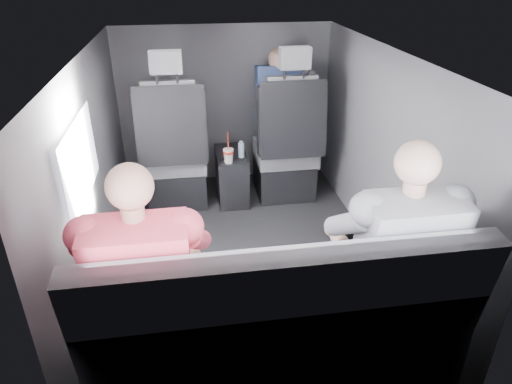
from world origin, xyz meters
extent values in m
plane|color=black|center=(0.00, 0.00, 0.00)|extent=(2.60, 2.60, 0.00)
plane|color=#B2B2AD|center=(0.00, 0.00, 1.35)|extent=(2.60, 2.60, 0.00)
cube|color=#56565B|center=(-0.90, 0.00, 0.68)|extent=(0.02, 2.60, 1.35)
cube|color=#56565B|center=(0.90, 0.00, 0.68)|extent=(0.02, 2.60, 1.35)
cube|color=#56565B|center=(0.00, 1.30, 0.68)|extent=(1.80, 0.02, 1.35)
cube|color=#56565B|center=(0.00, -1.30, 0.68)|extent=(1.80, 0.02, 1.35)
cube|color=white|center=(-0.88, -0.30, 0.90)|extent=(0.02, 0.75, 0.42)
cube|color=black|center=(0.45, 0.67, 0.80)|extent=(0.35, 0.11, 0.59)
cube|color=black|center=(-0.45, 0.92, 0.15)|extent=(0.46, 0.48, 0.30)
cube|color=slate|center=(-0.45, 0.90, 0.38)|extent=(0.48, 0.46, 0.14)
cube|color=slate|center=(-0.45, 0.70, 0.75)|extent=(0.38, 0.18, 0.61)
cube|color=black|center=(-0.67, 0.70, 0.72)|extent=(0.08, 0.21, 0.53)
cube|color=black|center=(-0.23, 0.70, 0.72)|extent=(0.08, 0.21, 0.53)
cube|color=black|center=(-0.45, 0.64, 0.74)|extent=(0.50, 0.11, 0.58)
cube|color=slate|center=(-0.45, 0.66, 1.19)|extent=(0.22, 0.10, 0.15)
cube|color=black|center=(0.45, 0.92, 0.15)|extent=(0.46, 0.48, 0.30)
cube|color=slate|center=(0.45, 0.90, 0.38)|extent=(0.48, 0.46, 0.14)
cube|color=slate|center=(0.45, 0.70, 0.75)|extent=(0.38, 0.18, 0.61)
cube|color=black|center=(0.23, 0.70, 0.72)|extent=(0.08, 0.21, 0.53)
cube|color=black|center=(0.67, 0.70, 0.72)|extent=(0.08, 0.21, 0.53)
cube|color=black|center=(0.45, 0.64, 0.74)|extent=(0.50, 0.11, 0.58)
cube|color=slate|center=(0.45, 0.66, 1.19)|extent=(0.22, 0.10, 0.15)
cube|color=black|center=(0.00, 0.88, 0.20)|extent=(0.24, 0.48, 0.40)
cylinder|color=black|center=(-0.05, 0.76, 0.41)|extent=(0.09, 0.09, 0.01)
cylinder|color=black|center=(0.06, 0.76, 0.41)|extent=(0.09, 0.09, 0.01)
cube|color=slate|center=(0.00, -1.02, 0.23)|extent=(1.60, 0.50, 0.45)
cube|color=slate|center=(0.00, -1.25, 0.68)|extent=(1.60, 0.17, 0.47)
cylinder|color=red|center=(-0.04, 0.70, 0.49)|extent=(0.08, 0.08, 0.02)
cylinder|color=white|center=(-0.04, 0.70, 0.51)|extent=(0.08, 0.08, 0.01)
cylinder|color=red|center=(-0.04, 0.70, 0.58)|extent=(0.01, 0.01, 0.13)
cylinder|color=#A7CFE3|center=(0.07, 0.78, 0.46)|extent=(0.05, 0.05, 0.12)
cylinder|color=#A7CFE3|center=(0.07, 0.78, 0.53)|extent=(0.03, 0.03, 0.02)
cube|color=white|center=(-0.58, -0.70, 0.59)|extent=(0.36, 0.31, 0.02)
cube|color=silver|center=(-0.58, -0.71, 0.60)|extent=(0.27, 0.20, 0.00)
cube|color=white|center=(-0.58, -0.63, 0.60)|extent=(0.10, 0.08, 0.00)
cube|color=white|center=(-0.58, -0.83, 0.70)|extent=(0.30, 0.17, 0.21)
cube|color=silver|center=(-0.58, -0.82, 0.70)|extent=(0.26, 0.14, 0.18)
cube|color=black|center=(0.49, -0.75, 0.59)|extent=(0.31, 0.22, 0.02)
cube|color=black|center=(0.49, -0.77, 0.60)|extent=(0.25, 0.13, 0.00)
cube|color=black|center=(0.49, -0.69, 0.60)|extent=(0.09, 0.05, 0.00)
cube|color=black|center=(0.49, -0.88, 0.70)|extent=(0.30, 0.08, 0.20)
cube|color=silver|center=(0.49, -0.88, 0.70)|extent=(0.27, 0.06, 0.17)
cube|color=#333237|center=(-0.65, -0.90, 0.51)|extent=(0.14, 0.42, 0.12)
cube|color=#333237|center=(-0.44, -0.90, 0.51)|extent=(0.14, 0.42, 0.12)
cube|color=#333237|center=(-0.65, -0.68, 0.23)|extent=(0.12, 0.12, 0.45)
cube|color=#333237|center=(-0.44, -0.68, 0.23)|extent=(0.12, 0.12, 0.45)
cube|color=#CF4452|center=(-0.55, -1.10, 0.74)|extent=(0.38, 0.26, 0.51)
sphere|color=tan|center=(-0.55, -1.07, 1.11)|extent=(0.17, 0.17, 0.17)
cylinder|color=tan|center=(-0.73, -0.82, 0.66)|extent=(0.11, 0.26, 0.11)
cylinder|color=tan|center=(-0.36, -0.82, 0.66)|extent=(0.11, 0.26, 0.11)
cube|color=navy|center=(0.42, -0.90, 0.51)|extent=(0.15, 0.43, 0.13)
cube|color=navy|center=(0.63, -0.90, 0.51)|extent=(0.15, 0.43, 0.13)
cube|color=navy|center=(0.42, -0.68, 0.23)|extent=(0.13, 0.13, 0.45)
cube|color=navy|center=(0.63, -0.68, 0.23)|extent=(0.13, 0.13, 0.45)
cube|color=slate|center=(0.52, -1.10, 0.75)|extent=(0.39, 0.26, 0.53)
sphere|color=#D0A48E|center=(0.52, -1.07, 1.13)|extent=(0.18, 0.18, 0.18)
cylinder|color=#D0A48E|center=(0.33, -0.82, 0.66)|extent=(0.11, 0.27, 0.12)
cylinder|color=#D0A48E|center=(0.72, -0.82, 0.66)|extent=(0.11, 0.27, 0.12)
cube|color=navy|center=(0.44, 1.08, 0.78)|extent=(0.38, 0.25, 0.56)
sphere|color=tan|center=(0.44, 1.10, 1.09)|extent=(0.19, 0.19, 0.19)
cube|color=navy|center=(0.44, 1.14, 0.49)|extent=(0.33, 0.38, 0.12)
camera|label=1|loc=(-0.33, -2.54, 1.83)|focal=32.00mm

